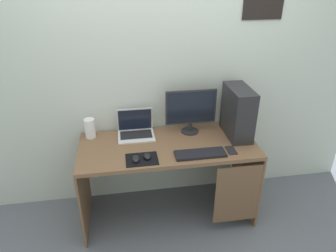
# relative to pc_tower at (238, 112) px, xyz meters

# --- Properties ---
(ground_plane) EXTENTS (8.00, 8.00, 0.00)m
(ground_plane) POSITION_rel_pc_tower_xyz_m (-0.64, -0.07, -1.00)
(ground_plane) COLOR slate
(wall_back) EXTENTS (4.00, 0.05, 2.60)m
(wall_back) POSITION_rel_pc_tower_xyz_m (-0.64, 0.30, 0.30)
(wall_back) COLOR beige
(wall_back) RESTS_ON ground_plane
(desk) EXTENTS (1.55, 0.67, 0.77)m
(desk) POSITION_rel_pc_tower_xyz_m (-0.62, -0.09, -0.38)
(desk) COLOR brown
(desk) RESTS_ON ground_plane
(pc_tower) EXTENTS (0.18, 0.40, 0.46)m
(pc_tower) POSITION_rel_pc_tower_xyz_m (0.00, 0.00, 0.00)
(pc_tower) COLOR #232326
(pc_tower) RESTS_ON desk
(monitor) EXTENTS (0.46, 0.16, 0.42)m
(monitor) POSITION_rel_pc_tower_xyz_m (-0.40, 0.11, -0.00)
(monitor) COLOR #232326
(monitor) RESTS_ON desk
(laptop) EXTENTS (0.33, 0.24, 0.24)m
(laptop) POSITION_rel_pc_tower_xyz_m (-0.91, 0.14, -0.18)
(laptop) COLOR silver
(laptop) RESTS_ON desk
(speaker) EXTENTS (0.09, 0.09, 0.18)m
(speaker) POSITION_rel_pc_tower_xyz_m (-1.32, 0.16, -0.14)
(speaker) COLOR white
(speaker) RESTS_ON desk
(keyboard) EXTENTS (0.42, 0.14, 0.02)m
(keyboard) POSITION_rel_pc_tower_xyz_m (-0.41, -0.29, -0.22)
(keyboard) COLOR black
(keyboard) RESTS_ON desk
(mousepad) EXTENTS (0.26, 0.20, 0.00)m
(mousepad) POSITION_rel_pc_tower_xyz_m (-0.89, -0.28, -0.23)
(mousepad) COLOR black
(mousepad) RESTS_ON desk
(mouse_left) EXTENTS (0.06, 0.10, 0.03)m
(mouse_left) POSITION_rel_pc_tower_xyz_m (-0.84, -0.27, -0.21)
(mouse_left) COLOR black
(mouse_left) RESTS_ON mousepad
(mouse_right) EXTENTS (0.06, 0.10, 0.03)m
(mouse_right) POSITION_rel_pc_tower_xyz_m (-0.94, -0.29, -0.21)
(mouse_right) COLOR black
(mouse_right) RESTS_ON mousepad
(cell_phone) EXTENTS (0.07, 0.13, 0.01)m
(cell_phone) POSITION_rel_pc_tower_xyz_m (-0.13, -0.27, -0.22)
(cell_phone) COLOR #232326
(cell_phone) RESTS_ON desk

